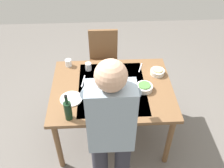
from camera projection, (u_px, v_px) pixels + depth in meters
ground_plane at (112, 132)px, 3.24m from camera, size 6.00×6.00×0.00m
dining_table at (112, 93)px, 2.79m from camera, size 1.31×1.02×0.77m
chair_near at (104, 58)px, 3.56m from camera, size 0.40×0.40×0.91m
person_server at (111, 134)px, 2.02m from camera, size 0.42×0.61×1.69m
wine_bottle at (68, 110)px, 2.33m from camera, size 0.07×0.07×0.30m
wine_glass_left at (120, 107)px, 2.37m from camera, size 0.07×0.07×0.15m
wine_glass_right at (105, 72)px, 2.77m from camera, size 0.07×0.07×0.15m
water_cup_near_left at (68, 63)px, 3.00m from camera, size 0.08×0.08×0.09m
water_cup_near_right at (116, 72)px, 2.85m from camera, size 0.07×0.07×0.10m
water_cup_far_left at (88, 67)px, 2.94m from camera, size 0.07×0.07×0.09m
serving_bowl_pasta at (109, 93)px, 2.62m from camera, size 0.30×0.30×0.07m
side_bowl_salad at (144, 87)px, 2.69m from camera, size 0.18×0.18×0.07m
side_bowl_bread at (157, 72)px, 2.89m from camera, size 0.16×0.16×0.07m
dinner_plate_near at (71, 99)px, 2.59m from camera, size 0.23×0.23×0.01m
table_knife at (83, 81)px, 2.81m from camera, size 0.04×0.20×0.00m
table_fork at (140, 68)px, 3.00m from camera, size 0.07×0.18×0.00m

